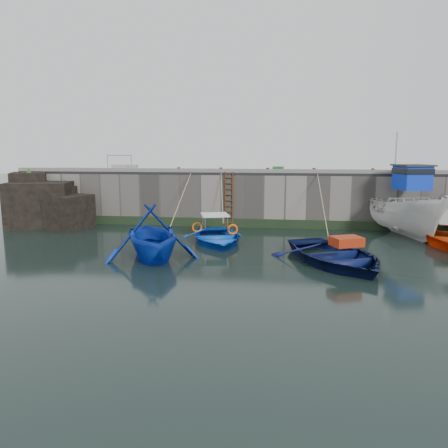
# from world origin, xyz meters

# --- Properties ---
(ground) EXTENTS (120.00, 120.00, 0.00)m
(ground) POSITION_xyz_m (0.00, 0.00, 0.00)
(ground) COLOR black
(ground) RESTS_ON ground
(quay_back) EXTENTS (30.00, 5.00, 3.00)m
(quay_back) POSITION_xyz_m (0.00, 12.50, 1.50)
(quay_back) COLOR slate
(quay_back) RESTS_ON ground
(road_back) EXTENTS (30.00, 5.00, 0.16)m
(road_back) POSITION_xyz_m (0.00, 12.50, 3.08)
(road_back) COLOR black
(road_back) RESTS_ON quay_back
(kerb_back) EXTENTS (30.00, 0.30, 0.20)m
(kerb_back) POSITION_xyz_m (0.00, 10.15, 3.26)
(kerb_back) COLOR slate
(kerb_back) RESTS_ON road_back
(algae_back) EXTENTS (30.00, 0.08, 0.50)m
(algae_back) POSITION_xyz_m (0.00, 9.96, 0.25)
(algae_back) COLOR black
(algae_back) RESTS_ON ground
(rock_outcrop) EXTENTS (5.85, 4.24, 3.41)m
(rock_outcrop) POSITION_xyz_m (-12.92, 9.11, 1.26)
(rock_outcrop) COLOR black
(rock_outcrop) RESTS_ON ground
(ladder) EXTENTS (0.51, 0.08, 3.20)m
(ladder) POSITION_xyz_m (-2.00, 9.91, 1.59)
(ladder) COLOR #3F1E0F
(ladder) RESTS_ON ground
(boat_near_white) EXTENTS (5.78, 6.11, 2.55)m
(boat_near_white) POSITION_xyz_m (-4.31, 2.30, 0.00)
(boat_near_white) COLOR #0B2FAF
(boat_near_white) RESTS_ON ground
(boat_near_white_rope) EXTENTS (0.04, 5.82, 3.10)m
(boat_near_white_rope) POSITION_xyz_m (-4.31, 7.40, 0.00)
(boat_near_white_rope) COLOR tan
(boat_near_white_rope) RESTS_ON ground
(boat_near_blue) EXTENTS (4.57, 5.49, 0.98)m
(boat_near_blue) POSITION_xyz_m (-2.11, 5.81, 0.00)
(boat_near_blue) COLOR blue
(boat_near_blue) RESTS_ON ground
(boat_near_blue_rope) EXTENTS (0.04, 3.10, 3.10)m
(boat_near_blue_rope) POSITION_xyz_m (-2.11, 9.16, 0.00)
(boat_near_blue_rope) COLOR tan
(boat_near_blue_rope) RESTS_ON ground
(boat_near_navy) EXTENTS (5.99, 6.84, 1.18)m
(boat_near_navy) POSITION_xyz_m (3.19, 2.39, 0.00)
(boat_near_navy) COLOR #0B1444
(boat_near_navy) RESTS_ON ground
(boat_near_navy_rope) EXTENTS (0.04, 5.73, 3.10)m
(boat_near_navy_rope) POSITION_xyz_m (3.19, 7.45, 0.00)
(boat_near_navy_rope) COLOR tan
(boat_near_navy_rope) RESTS_ON ground
(boat_far_white) EXTENTS (4.43, 7.66, 5.78)m
(boat_far_white) POSITION_xyz_m (7.47, 9.02, 1.17)
(boat_far_white) COLOR silver
(boat_far_white) RESTS_ON ground
(fish_crate) EXTENTS (0.69, 0.53, 0.28)m
(fish_crate) POSITION_xyz_m (0.77, 11.98, 3.30)
(fish_crate) COLOR #167B2B
(fish_crate) RESTS_ON road_back
(railing) EXTENTS (1.60, 1.05, 1.00)m
(railing) POSITION_xyz_m (-8.75, 11.25, 3.36)
(railing) COLOR #A5A8AD
(railing) RESTS_ON road_back
(bollard_a) EXTENTS (0.18, 0.18, 0.28)m
(bollard_a) POSITION_xyz_m (-5.00, 10.25, 3.30)
(bollard_a) COLOR #3F1E0F
(bollard_a) RESTS_ON road_back
(bollard_b) EXTENTS (0.18, 0.18, 0.28)m
(bollard_b) POSITION_xyz_m (-2.50, 10.25, 3.30)
(bollard_b) COLOR #3F1E0F
(bollard_b) RESTS_ON road_back
(bollard_c) EXTENTS (0.18, 0.18, 0.28)m
(bollard_c) POSITION_xyz_m (0.20, 10.25, 3.30)
(bollard_c) COLOR #3F1E0F
(bollard_c) RESTS_ON road_back
(bollard_d) EXTENTS (0.18, 0.18, 0.28)m
(bollard_d) POSITION_xyz_m (2.80, 10.25, 3.30)
(bollard_d) COLOR #3F1E0F
(bollard_d) RESTS_ON road_back
(bollard_e) EXTENTS (0.18, 0.18, 0.28)m
(bollard_e) POSITION_xyz_m (6.00, 10.25, 3.30)
(bollard_e) COLOR #3F1E0F
(bollard_e) RESTS_ON road_back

